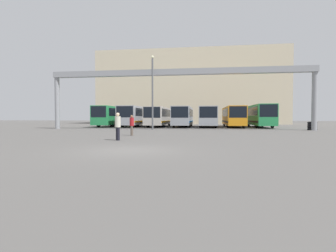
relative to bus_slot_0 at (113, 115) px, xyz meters
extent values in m
plane|color=#514F4C|center=(11.36, -29.25, -1.80)|extent=(200.00, 200.00, 0.00)
cube|color=beige|center=(11.36, 20.85, 6.29)|extent=(41.53, 12.00, 16.18)
cylinder|color=gray|center=(-4.18, -9.04, 1.47)|extent=(0.60, 0.60, 6.56)
cylinder|color=gray|center=(26.91, -9.04, 1.47)|extent=(0.60, 0.60, 6.56)
cube|color=gray|center=(11.36, -9.04, 5.10)|extent=(31.69, 0.80, 0.70)
cube|color=#268C4C|center=(0.00, 0.01, -0.06)|extent=(2.43, 11.65, 2.78)
cube|color=black|center=(0.00, -5.79, 0.45)|extent=(2.24, 0.06, 1.55)
cube|color=black|center=(0.00, 0.01, 0.45)|extent=(2.46, 9.90, 1.17)
cube|color=#268C4C|center=(0.00, 0.01, -0.95)|extent=(2.46, 11.07, 0.24)
cylinder|color=black|center=(-1.06, -3.25, -1.30)|extent=(0.28, 1.00, 1.00)
cylinder|color=black|center=(1.06, -3.25, -1.30)|extent=(0.28, 1.00, 1.00)
cylinder|color=black|center=(-1.06, 3.27, -1.30)|extent=(0.28, 1.00, 1.00)
cylinder|color=black|center=(1.06, 3.27, -1.30)|extent=(0.28, 1.00, 1.00)
cube|color=#999EA5|center=(3.79, 0.32, -0.07)|extent=(2.59, 12.28, 2.76)
cube|color=black|center=(3.79, -5.79, 0.43)|extent=(2.39, 0.06, 1.54)
cube|color=black|center=(3.79, 0.32, 0.43)|extent=(2.62, 10.43, 1.16)
cube|color=orange|center=(3.79, 0.32, -0.96)|extent=(2.62, 11.66, 0.24)
cylinder|color=black|center=(2.65, -3.11, -1.32)|extent=(0.28, 0.96, 0.96)
cylinder|color=black|center=(4.92, -3.11, -1.32)|extent=(0.28, 0.96, 0.96)
cylinder|color=black|center=(2.65, 3.76, -1.32)|extent=(0.28, 0.96, 0.96)
cylinder|color=black|center=(4.92, 3.76, -1.32)|extent=(0.28, 0.96, 0.96)
cube|color=beige|center=(7.58, 0.24, -0.14)|extent=(2.53, 12.10, 2.63)
cube|color=black|center=(7.58, -5.79, 0.34)|extent=(2.33, 0.06, 1.47)
cube|color=black|center=(7.58, 0.24, 0.34)|extent=(2.56, 10.29, 1.10)
cube|color=orange|center=(7.58, 0.24, -0.98)|extent=(2.56, 11.50, 0.24)
cylinder|color=black|center=(6.47, -3.15, -1.25)|extent=(0.28, 1.10, 1.10)
cylinder|color=black|center=(8.68, -3.15, -1.25)|extent=(0.28, 1.10, 1.10)
cylinder|color=black|center=(6.47, 3.63, -1.25)|extent=(0.28, 1.10, 1.10)
cylinder|color=black|center=(8.68, 3.63, -1.25)|extent=(0.28, 1.10, 1.10)
cube|color=#999EA5|center=(11.36, 0.23, -0.12)|extent=(2.52, 12.10, 2.66)
cube|color=black|center=(11.36, -5.79, 0.36)|extent=(2.31, 0.06, 1.49)
cube|color=black|center=(11.36, 0.23, 0.36)|extent=(2.55, 10.28, 1.12)
cube|color=#1966B2|center=(11.36, 0.23, -0.97)|extent=(2.55, 11.49, 0.24)
cylinder|color=black|center=(10.27, -3.15, -1.26)|extent=(0.28, 1.09, 1.09)
cylinder|color=black|center=(12.46, -3.15, -1.26)|extent=(0.28, 1.09, 1.09)
cylinder|color=black|center=(10.27, 3.62, -1.26)|extent=(0.28, 1.09, 1.09)
cylinder|color=black|center=(12.46, 3.62, -1.26)|extent=(0.28, 1.09, 1.09)
cube|color=#999EA5|center=(15.15, -0.73, -0.14)|extent=(2.52, 10.17, 2.64)
cube|color=black|center=(15.15, -5.79, 0.34)|extent=(2.32, 0.06, 1.48)
cube|color=black|center=(15.15, -0.73, 0.34)|extent=(2.55, 8.64, 1.11)
cube|color=orange|center=(15.15, -0.73, -0.98)|extent=(2.55, 9.66, 0.24)
cylinder|color=black|center=(14.05, -3.58, -1.31)|extent=(0.28, 0.99, 0.99)
cylinder|color=black|center=(16.25, -3.58, -1.31)|extent=(0.28, 0.99, 0.99)
cylinder|color=black|center=(14.05, 2.12, -1.31)|extent=(0.28, 0.99, 0.99)
cylinder|color=black|center=(16.25, 2.12, -1.31)|extent=(0.28, 0.99, 0.99)
cube|color=orange|center=(18.94, 0.36, -0.12)|extent=(2.43, 12.34, 2.66)
cube|color=black|center=(18.94, -5.79, 0.36)|extent=(2.24, 0.06, 1.49)
cube|color=black|center=(18.94, 0.36, 0.36)|extent=(2.46, 10.49, 1.12)
cube|color=black|center=(18.94, 0.36, -0.97)|extent=(2.46, 11.73, 0.24)
cylinder|color=black|center=(17.88, -3.10, -1.33)|extent=(0.28, 0.94, 0.94)
cylinder|color=black|center=(20.00, -3.10, -1.33)|extent=(0.28, 0.94, 0.94)
cylinder|color=black|center=(17.88, 3.81, -1.33)|extent=(0.28, 0.94, 0.94)
cylinder|color=black|center=(20.00, 3.81, -1.33)|extent=(0.28, 0.94, 0.94)
cube|color=#268C4C|center=(22.73, -0.30, -0.01)|extent=(2.43, 11.03, 2.88)
cube|color=black|center=(22.73, -5.79, 0.52)|extent=(2.23, 0.06, 1.61)
cube|color=black|center=(22.73, -0.30, 0.52)|extent=(2.46, 9.37, 1.21)
cube|color=black|center=(22.73, -0.30, -0.93)|extent=(2.46, 10.48, 0.24)
cylinder|color=black|center=(21.67, -3.39, -1.34)|extent=(0.28, 0.93, 0.93)
cylinder|color=black|center=(23.78, -3.39, -1.34)|extent=(0.28, 0.93, 0.93)
cylinder|color=black|center=(21.67, 2.79, -1.34)|extent=(0.28, 0.93, 0.93)
cylinder|color=black|center=(23.78, 2.79, -1.34)|extent=(0.28, 0.93, 0.93)
cylinder|color=black|center=(9.14, -24.40, -1.38)|extent=(0.19, 0.19, 0.84)
cylinder|color=black|center=(9.25, -24.53, -1.38)|extent=(0.19, 0.19, 0.84)
cylinder|color=beige|center=(9.20, -24.47, -0.61)|extent=(0.37, 0.37, 0.70)
sphere|color=beige|center=(9.20, -24.47, -0.15)|extent=(0.23, 0.23, 0.23)
cylinder|color=brown|center=(8.87, -20.03, -1.41)|extent=(0.18, 0.18, 0.79)
cylinder|color=brown|center=(8.88, -20.19, -1.41)|extent=(0.18, 0.18, 0.79)
cylinder|color=#A5191E|center=(8.88, -20.11, -0.69)|extent=(0.34, 0.34, 0.65)
sphere|color=#8C6647|center=(8.88, -20.11, -0.26)|extent=(0.21, 0.21, 0.21)
torus|color=black|center=(26.88, -8.63, -1.68)|extent=(1.04, 1.04, 0.24)
torus|color=black|center=(26.88, -8.63, -1.44)|extent=(1.04, 1.04, 0.24)
torus|color=black|center=(26.88, -8.63, -1.20)|extent=(1.04, 1.04, 0.24)
torus|color=black|center=(26.88, -8.63, -0.96)|extent=(1.04, 1.04, 0.24)
cylinder|color=#595B60|center=(8.61, -10.31, 2.37)|extent=(0.20, 0.20, 8.35)
sphere|color=beige|center=(8.61, -10.31, 6.69)|extent=(0.36, 0.36, 0.36)
camera|label=1|loc=(14.71, -40.54, -0.32)|focal=28.00mm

